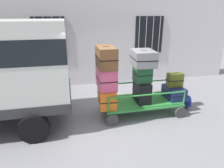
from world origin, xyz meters
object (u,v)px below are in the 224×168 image
at_px(suitcase_left_top, 106,57).
at_px(suitcase_left_bottom, 107,96).
at_px(suitcase_midleft_bottom, 142,92).
at_px(suitcase_midleft_top, 143,58).
at_px(suitcase_left_middle, 106,78).
at_px(suitcase_center_bottom, 174,92).
at_px(suitcase_midleft_middle, 142,74).
at_px(suitcase_center_middle, 175,80).
at_px(backpack, 187,102).
at_px(luggage_cart, 141,102).

bearing_deg(suitcase_left_top, suitcase_left_bottom, -90.00).
distance_m(suitcase_midleft_bottom, suitcase_midleft_top, 1.00).
bearing_deg(suitcase_midleft_bottom, suitcase_left_top, 178.77).
height_order(suitcase_left_middle, suitcase_left_top, suitcase_left_top).
bearing_deg(suitcase_left_bottom, suitcase_center_bottom, 0.52).
bearing_deg(suitcase_midleft_bottom, suitcase_midleft_middle, 90.00).
bearing_deg(suitcase_center_bottom, suitcase_left_bottom, -179.48).
height_order(suitcase_midleft_top, suitcase_center_middle, suitcase_midleft_top).
bearing_deg(suitcase_midleft_middle, suitcase_left_top, -179.13).
distance_m(suitcase_left_top, suitcase_midleft_bottom, 1.51).
relative_size(suitcase_midleft_top, suitcase_center_bottom, 1.24).
height_order(suitcase_midleft_bottom, suitcase_midleft_top, suitcase_midleft_top).
bearing_deg(suitcase_left_bottom, suitcase_midleft_middle, 2.00).
xyz_separation_m(suitcase_midleft_middle, backpack, (1.53, -0.08, -1.01)).
relative_size(suitcase_center_bottom, suitcase_center_middle, 1.53).
distance_m(suitcase_left_bottom, suitcase_midleft_top, 1.50).
height_order(suitcase_left_middle, suitcase_midleft_top, suitcase_midleft_top).
xyz_separation_m(suitcase_midleft_top, backpack, (1.53, -0.08, -1.47)).
bearing_deg(suitcase_left_top, suitcase_midleft_top, 0.84).
xyz_separation_m(suitcase_center_bottom, backpack, (0.47, -0.06, -0.35)).
bearing_deg(backpack, suitcase_midleft_middle, 176.91).
distance_m(suitcase_midleft_top, suitcase_center_bottom, 1.54).
distance_m(suitcase_left_bottom, suitcase_center_bottom, 2.12).
height_order(suitcase_midleft_middle, suitcase_midleft_top, suitcase_midleft_top).
xyz_separation_m(suitcase_midleft_bottom, suitcase_center_middle, (1.06, 0.04, 0.28)).
height_order(suitcase_midleft_top, backpack, suitcase_midleft_top).
relative_size(luggage_cart, backpack, 5.32).
relative_size(suitcase_midleft_bottom, suitcase_center_bottom, 0.92).
bearing_deg(suitcase_center_middle, suitcase_center_bottom, -90.00).
distance_m(suitcase_left_bottom, backpack, 2.62).
relative_size(suitcase_midleft_bottom, suitcase_midleft_top, 0.74).
xyz_separation_m(suitcase_midleft_top, suitcase_center_bottom, (1.06, -0.02, -1.12)).
bearing_deg(luggage_cart, suitcase_midleft_middle, 90.00).
bearing_deg(suitcase_midleft_top, suitcase_midleft_middle, 90.00).
xyz_separation_m(suitcase_left_middle, suitcase_center_bottom, (2.12, -0.01, -0.62)).
xyz_separation_m(suitcase_left_middle, backpack, (2.59, -0.08, -0.96)).
bearing_deg(suitcase_midleft_top, suitcase_left_bottom, -178.03).
relative_size(suitcase_left_top, suitcase_midleft_top, 1.00).
distance_m(luggage_cart, suitcase_midleft_middle, 0.91).
xyz_separation_m(suitcase_midleft_bottom, suitcase_midleft_top, (0.00, 0.04, 1.00)).
height_order(suitcase_left_top, suitcase_center_bottom, suitcase_left_top).
bearing_deg(suitcase_center_middle, backpack, -10.39).
bearing_deg(luggage_cart, suitcase_left_bottom, -178.08).
xyz_separation_m(suitcase_left_middle, suitcase_center_middle, (2.12, 0.01, -0.22)).
height_order(luggage_cart, suitcase_left_middle, suitcase_left_middle).
bearing_deg(backpack, suitcase_left_bottom, 178.99).
bearing_deg(suitcase_midleft_middle, suitcase_center_bottom, -0.97).
distance_m(suitcase_left_top, suitcase_center_middle, 2.26).
height_order(suitcase_left_top, backpack, suitcase_left_top).
height_order(luggage_cart, suitcase_midleft_middle, suitcase_midleft_middle).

